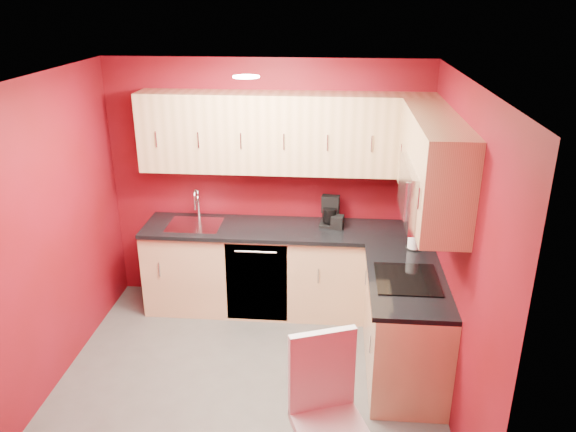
# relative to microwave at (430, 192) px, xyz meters

# --- Properties ---
(floor) EXTENTS (3.20, 3.20, 0.00)m
(floor) POSITION_rel_microwave_xyz_m (-1.39, -0.20, -1.66)
(floor) COLOR #504E4A
(floor) RESTS_ON ground
(ceiling) EXTENTS (3.20, 3.20, 0.00)m
(ceiling) POSITION_rel_microwave_xyz_m (-1.39, -0.20, 0.84)
(ceiling) COLOR white
(ceiling) RESTS_ON wall_back
(wall_back) EXTENTS (3.20, 0.00, 3.20)m
(wall_back) POSITION_rel_microwave_xyz_m (-1.39, 1.30, -0.41)
(wall_back) COLOR maroon
(wall_back) RESTS_ON floor
(wall_front) EXTENTS (3.20, 0.00, 3.20)m
(wall_front) POSITION_rel_microwave_xyz_m (-1.39, -1.70, -0.41)
(wall_front) COLOR maroon
(wall_front) RESTS_ON floor
(wall_left) EXTENTS (0.00, 3.00, 3.00)m
(wall_left) POSITION_rel_microwave_xyz_m (-2.99, -0.20, -0.41)
(wall_left) COLOR maroon
(wall_left) RESTS_ON floor
(wall_right) EXTENTS (0.00, 3.00, 3.00)m
(wall_right) POSITION_rel_microwave_xyz_m (0.21, -0.20, -0.41)
(wall_right) COLOR maroon
(wall_right) RESTS_ON floor
(base_cabinets_back) EXTENTS (2.80, 0.60, 0.87)m
(base_cabinets_back) POSITION_rel_microwave_xyz_m (-1.19, 1.00, -1.22)
(base_cabinets_back) COLOR #E8BA85
(base_cabinets_back) RESTS_ON floor
(base_cabinets_right) EXTENTS (0.60, 1.30, 0.87)m
(base_cabinets_right) POSITION_rel_microwave_xyz_m (-0.09, 0.05, -1.22)
(base_cabinets_right) COLOR #E8BA85
(base_cabinets_right) RESTS_ON floor
(countertop_back) EXTENTS (2.80, 0.63, 0.04)m
(countertop_back) POSITION_rel_microwave_xyz_m (-1.19, 0.99, -0.77)
(countertop_back) COLOR black
(countertop_back) RESTS_ON base_cabinets_back
(countertop_right) EXTENTS (0.63, 1.27, 0.04)m
(countertop_right) POSITION_rel_microwave_xyz_m (-0.11, 0.04, -0.77)
(countertop_right) COLOR black
(countertop_right) RESTS_ON base_cabinets_right
(upper_cabinets_back) EXTENTS (2.80, 0.35, 0.75)m
(upper_cabinets_back) POSITION_rel_microwave_xyz_m (-1.19, 1.13, 0.17)
(upper_cabinets_back) COLOR tan
(upper_cabinets_back) RESTS_ON wall_back
(upper_cabinets_right) EXTENTS (0.35, 1.55, 0.75)m
(upper_cabinets_right) POSITION_rel_microwave_xyz_m (0.03, 0.24, 0.23)
(upper_cabinets_right) COLOR tan
(upper_cabinets_right) RESTS_ON wall_right
(microwave) EXTENTS (0.42, 0.76, 0.42)m
(microwave) POSITION_rel_microwave_xyz_m (0.00, 0.00, 0.00)
(microwave) COLOR silver
(microwave) RESTS_ON upper_cabinets_right
(cooktop) EXTENTS (0.50, 0.55, 0.01)m
(cooktop) POSITION_rel_microwave_xyz_m (-0.11, 0.00, -0.74)
(cooktop) COLOR black
(cooktop) RESTS_ON countertop_right
(sink) EXTENTS (0.52, 0.42, 0.35)m
(sink) POSITION_rel_microwave_xyz_m (-2.09, 1.00, -0.72)
(sink) COLOR silver
(sink) RESTS_ON countertop_back
(dishwasher_front) EXTENTS (0.60, 0.02, 0.82)m
(dishwasher_front) POSITION_rel_microwave_xyz_m (-1.44, 0.71, -1.22)
(dishwasher_front) COLOR black
(dishwasher_front) RESTS_ON base_cabinets_back
(downlight) EXTENTS (0.20, 0.20, 0.01)m
(downlight) POSITION_rel_microwave_xyz_m (-1.39, 0.10, 0.82)
(downlight) COLOR white
(downlight) RESTS_ON ceiling
(coffee_maker) EXTENTS (0.20, 0.25, 0.29)m
(coffee_maker) POSITION_rel_microwave_xyz_m (-0.76, 1.10, -0.61)
(coffee_maker) COLOR black
(coffee_maker) RESTS_ON countertop_back
(napkin_holder) EXTENTS (0.14, 0.14, 0.13)m
(napkin_holder) POSITION_rel_microwave_xyz_m (-0.68, 1.03, -0.69)
(napkin_holder) COLOR black
(napkin_holder) RESTS_ON countertop_back
(paper_towel) EXTENTS (0.17, 0.17, 0.26)m
(paper_towel) POSITION_rel_microwave_xyz_m (0.01, 0.61, -0.62)
(paper_towel) COLOR white
(paper_towel) RESTS_ON countertop_right
(dining_chair) EXTENTS (0.58, 0.59, 1.09)m
(dining_chair) POSITION_rel_microwave_xyz_m (-0.69, -1.27, -1.11)
(dining_chair) COLOR silver
(dining_chair) RESTS_ON floor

